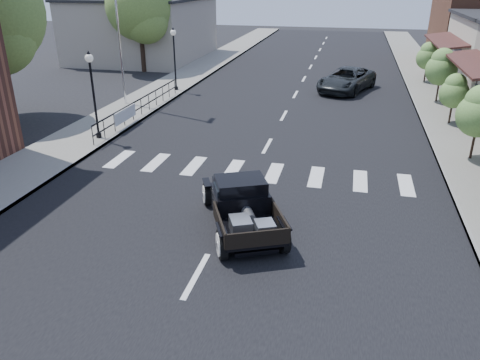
# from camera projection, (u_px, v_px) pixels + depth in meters

# --- Properties ---
(ground) EXTENTS (120.00, 120.00, 0.00)m
(ground) POSITION_uv_depth(u_px,v_px,m) (227.00, 220.00, 14.38)
(ground) COLOR black
(ground) RESTS_ON ground
(road) EXTENTS (14.00, 80.00, 0.02)m
(road) POSITION_uv_depth(u_px,v_px,m) (291.00, 102.00, 27.75)
(road) COLOR black
(road) RESTS_ON ground
(road_markings) EXTENTS (12.00, 60.00, 0.06)m
(road_markings) POSITION_uv_depth(u_px,v_px,m) (278.00, 127.00, 23.30)
(road_markings) COLOR silver
(road_markings) RESTS_ON ground
(sidewalk_left) EXTENTS (3.00, 80.00, 0.15)m
(sidewalk_left) POSITION_uv_depth(u_px,v_px,m) (157.00, 94.00, 29.52)
(sidewalk_left) COLOR gray
(sidewalk_left) RESTS_ON ground
(sidewalk_right) EXTENTS (3.00, 80.00, 0.15)m
(sidewalk_right) POSITION_uv_depth(u_px,v_px,m) (444.00, 110.00, 25.93)
(sidewalk_right) COLOR gray
(sidewalk_right) RESTS_ON ground
(low_building_left) EXTENTS (10.00, 12.00, 5.00)m
(low_building_left) POSITION_uv_depth(u_px,v_px,m) (144.00, 30.00, 41.50)
(low_building_left) COLOR #A99D8E
(low_building_left) RESTS_ON ground
(railing) EXTENTS (0.08, 10.00, 1.00)m
(railing) POSITION_uv_depth(u_px,v_px,m) (141.00, 105.00, 24.57)
(railing) COLOR black
(railing) RESTS_ON sidewalk_left
(banner) EXTENTS (0.04, 2.20, 0.60)m
(banner) POSITION_uv_depth(u_px,v_px,m) (126.00, 120.00, 22.86)
(banner) COLOR silver
(banner) RESTS_ON sidewalk_left
(lamp_post_b) EXTENTS (0.36, 0.36, 3.85)m
(lamp_post_b) POSITION_uv_depth(u_px,v_px,m) (94.00, 96.00, 20.50)
(lamp_post_b) COLOR black
(lamp_post_b) RESTS_ON sidewalk_left
(lamp_post_c) EXTENTS (0.36, 0.36, 3.85)m
(lamp_post_c) POSITION_uv_depth(u_px,v_px,m) (175.00, 59.00, 29.41)
(lamp_post_c) COLOR black
(lamp_post_c) RESTS_ON sidewalk_left
(big_tree_far) EXTENTS (4.94, 4.94, 7.26)m
(big_tree_far) POSITION_uv_depth(u_px,v_px,m) (140.00, 23.00, 35.17)
(big_tree_far) COLOR #587432
(big_tree_far) RESTS_ON ground
(small_tree_b) EXTENTS (1.72, 1.72, 2.86)m
(small_tree_b) POSITION_uv_depth(u_px,v_px,m) (477.00, 124.00, 18.29)
(small_tree_b) COLOR #5A863D
(small_tree_b) RESTS_ON sidewalk_right
(small_tree_c) EXTENTS (1.42, 1.42, 2.36)m
(small_tree_c) POSITION_uv_depth(u_px,v_px,m) (453.00, 99.00, 22.94)
(small_tree_c) COLOR #5A863D
(small_tree_c) RESTS_ON sidewalk_right
(small_tree_d) EXTENTS (1.76, 1.76, 2.93)m
(small_tree_d) POSITION_uv_depth(u_px,v_px,m) (440.00, 76.00, 26.82)
(small_tree_d) COLOR #5A863D
(small_tree_d) RESTS_ON sidewalk_right
(small_tree_e) EXTENTS (1.54, 1.54, 2.56)m
(small_tree_e) POSITION_uv_depth(u_px,v_px,m) (427.00, 63.00, 32.01)
(small_tree_e) COLOR #5A863D
(small_tree_e) RESTS_ON sidewalk_right
(hotrod_pickup) EXTENTS (3.71, 4.86, 1.53)m
(hotrod_pickup) POSITION_uv_depth(u_px,v_px,m) (242.00, 204.00, 13.69)
(hotrod_pickup) COLOR black
(hotrod_pickup) RESTS_ON ground
(second_car) EXTENTS (4.09, 5.79, 1.47)m
(second_car) POSITION_uv_depth(u_px,v_px,m) (347.00, 80.00, 30.16)
(second_car) COLOR black
(second_car) RESTS_ON ground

